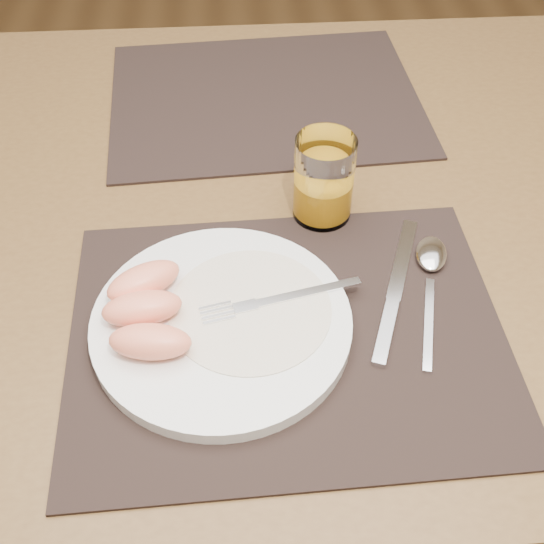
{
  "coord_description": "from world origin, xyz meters",
  "views": [
    {
      "loc": [
        -0.03,
        -0.65,
        1.31
      ],
      "look_at": [
        -0.0,
        -0.15,
        0.77
      ],
      "focal_mm": 45.0,
      "sensor_mm": 36.0,
      "label": 1
    }
  ],
  "objects": [
    {
      "name": "placemat_near",
      "position": [
        0.01,
        -0.22,
        0.75
      ],
      "size": [
        0.46,
        0.36,
        0.0
      ],
      "primitive_type": "cube",
      "rotation": [
        0.0,
        0.0,
        0.03
      ],
      "color": "black",
      "rests_on": "table"
    },
    {
      "name": "spoon",
      "position": [
        0.18,
        -0.14,
        0.76
      ],
      "size": [
        0.07,
        0.19,
        0.01
      ],
      "color": "silver",
      "rests_on": "placemat_near"
    },
    {
      "name": "placemat_far",
      "position": [
        0.01,
        0.22,
        0.75
      ],
      "size": [
        0.47,
        0.38,
        0.0
      ],
      "primitive_type": "cube",
      "rotation": [
        0.0,
        0.0,
        0.06
      ],
      "color": "black",
      "rests_on": "table"
    },
    {
      "name": "plate_dressing",
      "position": [
        -0.03,
        -0.2,
        0.77
      ],
      "size": [
        0.17,
        0.17,
        0.0
      ],
      "color": "white",
      "rests_on": "plate"
    },
    {
      "name": "grapefruit_wedges",
      "position": [
        -0.13,
        -0.21,
        0.79
      ],
      "size": [
        0.1,
        0.14,
        0.03
      ],
      "color": "#FF8E68",
      "rests_on": "plate"
    },
    {
      "name": "ground",
      "position": [
        0.0,
        0.0,
        0.0
      ],
      "size": [
        5.0,
        5.0,
        0.0
      ],
      "primitive_type": "plane",
      "color": "#54391C",
      "rests_on": "ground"
    },
    {
      "name": "juice_glass",
      "position": [
        0.07,
        -0.04,
        0.8
      ],
      "size": [
        0.07,
        0.07,
        0.11
      ],
      "color": "white",
      "rests_on": "placemat_near"
    },
    {
      "name": "knife",
      "position": [
        0.13,
        -0.18,
        0.76
      ],
      "size": [
        0.09,
        0.21,
        0.01
      ],
      "color": "silver",
      "rests_on": "placemat_near"
    },
    {
      "name": "plate",
      "position": [
        -0.06,
        -0.21,
        0.76
      ],
      "size": [
        0.27,
        0.27,
        0.02
      ],
      "primitive_type": "cylinder",
      "color": "white",
      "rests_on": "placemat_near"
    },
    {
      "name": "fork",
      "position": [
        -0.01,
        -0.19,
        0.77
      ],
      "size": [
        0.17,
        0.06,
        0.0
      ],
      "color": "silver",
      "rests_on": "plate"
    },
    {
      "name": "table",
      "position": [
        0.0,
        0.0,
        0.67
      ],
      "size": [
        1.4,
        0.9,
        0.75
      ],
      "color": "brown",
      "rests_on": "ground"
    }
  ]
}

